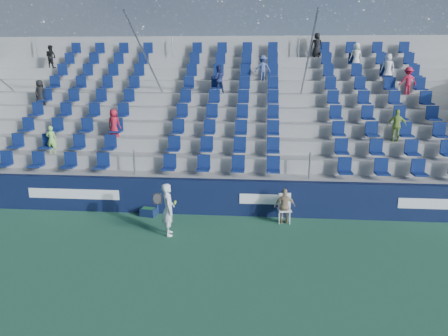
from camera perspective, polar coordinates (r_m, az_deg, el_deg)
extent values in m
plane|color=#2A6243|center=(12.00, -2.20, -11.13)|extent=(70.00, 70.00, 0.00)
cube|color=#0F1838|center=(14.70, -0.65, -3.82)|extent=(24.00, 0.30, 1.20)
cube|color=white|center=(15.83, -19.06, -3.22)|extent=(3.20, 0.02, 0.34)
cube|color=white|center=(14.47, 5.22, -4.09)|extent=(1.60, 0.02, 0.34)
cube|color=white|center=(15.50, 26.05, -4.26)|extent=(2.40, 0.02, 0.34)
cube|color=#999994|center=(15.24, -0.44, -3.16)|extent=(24.00, 0.85, 1.20)
cube|color=#999994|center=(15.99, -0.14, -1.42)|extent=(24.00, 0.85, 1.70)
cube|color=#999994|center=(16.74, 0.13, 0.18)|extent=(24.00, 0.85, 2.20)
cube|color=#999994|center=(17.51, 0.37, 1.63)|extent=(24.00, 0.85, 2.70)
cube|color=#999994|center=(18.29, 0.60, 2.96)|extent=(24.00, 0.85, 3.20)
cube|color=#999994|center=(19.08, 0.81, 4.18)|extent=(24.00, 0.85, 3.70)
cube|color=#999994|center=(19.88, 1.00, 5.30)|extent=(24.00, 0.85, 4.20)
cube|color=#999994|center=(20.68, 1.17, 6.34)|extent=(24.00, 0.85, 4.70)
cube|color=#999994|center=(21.49, 1.34, 7.30)|extent=(24.00, 0.85, 5.20)
cube|color=#999994|center=(22.11, 1.47, 8.79)|extent=(24.00, 0.50, 6.20)
cube|color=#0D1E53|center=(14.99, -0.44, 0.31)|extent=(16.05, 0.50, 0.70)
cube|color=#0D1E53|center=(15.71, -0.14, 2.81)|extent=(16.05, 0.50, 0.70)
cube|color=#0D1E53|center=(16.46, 0.13, 5.08)|extent=(16.05, 0.50, 0.70)
cube|color=#0D1E53|center=(17.23, 0.38, 7.16)|extent=(16.05, 0.50, 0.70)
cube|color=#0D1E53|center=(18.02, 0.62, 9.06)|extent=(16.05, 0.50, 0.70)
cube|color=#0D1E53|center=(18.83, 0.83, 10.79)|extent=(16.05, 0.50, 0.70)
cube|color=#0D1E53|center=(19.66, 1.03, 12.38)|extent=(16.05, 0.50, 0.70)
cube|color=#0D1E53|center=(20.50, 1.21, 13.84)|extent=(16.05, 0.50, 0.70)
cube|color=#0D1E53|center=(21.35, 1.38, 15.19)|extent=(16.05, 0.50, 0.70)
cylinder|color=gray|center=(18.45, -8.90, 11.50)|extent=(0.06, 7.68, 4.55)
cylinder|color=gray|center=(17.98, 10.39, 11.38)|extent=(0.06, 7.68, 4.55)
imported|color=#AC1629|center=(17.28, -14.18, 5.71)|extent=(0.59, 0.46, 1.07)
imported|color=silver|center=(20.24, 20.61, 12.20)|extent=(0.59, 0.42, 1.15)
imported|color=beige|center=(20.80, 16.86, 13.84)|extent=(0.60, 0.44, 1.12)
imported|color=black|center=(22.75, -21.69, 13.35)|extent=(0.60, 0.52, 1.06)
imported|color=#8ACF52|center=(17.42, -21.61, 3.47)|extent=(0.39, 0.28, 1.02)
imported|color=red|center=(19.61, 22.90, 10.44)|extent=(0.76, 0.49, 1.11)
imported|color=#3E5289|center=(19.55, 5.07, 12.88)|extent=(0.75, 0.51, 1.08)
imported|color=black|center=(21.39, 12.03, 15.43)|extent=(0.54, 0.35, 1.10)
imported|color=#8FB347|center=(17.01, 21.63, 5.19)|extent=(0.69, 0.31, 1.17)
imported|color=navy|center=(18.82, -0.78, 11.51)|extent=(0.68, 0.61, 1.17)
imported|color=black|center=(20.23, -22.88, 9.04)|extent=(0.57, 0.42, 1.07)
imported|color=silver|center=(13.04, -7.30, -5.39)|extent=(0.52, 0.66, 1.58)
cylinder|color=navy|center=(12.83, -8.64, -5.26)|extent=(0.03, 0.03, 0.28)
torus|color=black|center=(12.74, -8.69, -3.99)|extent=(0.30, 0.17, 0.28)
plane|color=#262626|center=(12.74, -8.69, -3.99)|extent=(0.30, 0.16, 0.29)
sphere|color=#BFD932|center=(12.72, -6.42, -4.61)|extent=(0.07, 0.07, 0.07)
sphere|color=#BFD932|center=(12.77, -6.37, -4.39)|extent=(0.07, 0.07, 0.07)
cube|color=white|center=(14.13, 7.91, -5.44)|extent=(0.46, 0.46, 0.04)
cube|color=white|center=(14.24, 7.91, -4.24)|extent=(0.41, 0.10, 0.50)
cylinder|color=white|center=(14.05, 7.24, -6.51)|extent=(0.03, 0.03, 0.40)
cylinder|color=white|center=(14.06, 8.58, -6.53)|extent=(0.03, 0.03, 0.40)
cylinder|color=white|center=(14.35, 7.19, -6.05)|extent=(0.03, 0.03, 0.40)
cylinder|color=white|center=(14.37, 8.51, -6.07)|extent=(0.03, 0.03, 0.40)
imported|color=tan|center=(14.04, 7.94, -4.94)|extent=(0.70, 0.36, 1.15)
cube|color=#111D3E|center=(14.89, -9.86, -5.69)|extent=(0.55, 0.42, 0.27)
cube|color=#1E662D|center=(14.87, -9.87, -5.46)|extent=(0.44, 0.31, 0.16)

